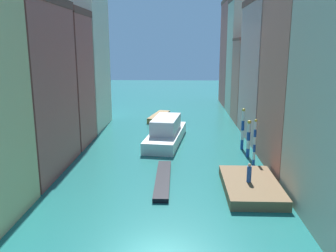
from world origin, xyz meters
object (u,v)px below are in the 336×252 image
waterfront_dock (251,186)px  mooring_pole_0 (255,143)px  gondola_black (163,179)px  person_on_dock (249,173)px  motorboat_0 (159,117)px  mooring_pole_1 (249,138)px  vaporetto_white (166,132)px  mooring_pole_2 (243,128)px

waterfront_dock → mooring_pole_0: 6.25m
gondola_black → person_on_dock: bearing=-15.1°
motorboat_0 → mooring_pole_1: bearing=-61.0°
person_on_dock → vaporetto_white: bearing=116.3°
gondola_black → motorboat_0: motorboat_0 is taller
mooring_pole_1 → mooring_pole_2: bearing=93.0°
mooring_pole_0 → vaporetto_white: bearing=135.5°
waterfront_dock → mooring_pole_2: (1.24, 11.65, 1.98)m
mooring_pole_1 → gondola_black: (-8.50, -7.13, -1.82)m
person_on_dock → mooring_pole_1: size_ratio=0.39×
mooring_pole_0 → mooring_pole_1: size_ratio=1.19×
waterfront_dock → mooring_pole_0: (1.36, 5.77, 1.97)m
waterfront_dock → motorboat_0: motorboat_0 is taller
mooring_pole_1 → gondola_black: 11.24m
person_on_dock → vaporetto_white: vaporetto_white is taller
mooring_pole_0 → gondola_black: 9.63m
mooring_pole_1 → vaporetto_white: bearing=148.0°
mooring_pole_1 → motorboat_0: size_ratio=0.52×
waterfront_dock → person_on_dock: size_ratio=4.95×
waterfront_dock → mooring_pole_1: (1.39, 8.88, 1.61)m
waterfront_dock → person_on_dock: bearing=-150.8°
vaporetto_white → mooring_pole_2: bearing=-17.4°
mooring_pole_2 → motorboat_0: bearing=122.6°
mooring_pole_1 → vaporetto_white: mooring_pole_1 is taller
waterfront_dock → vaporetto_white: vaporetto_white is taller
mooring_pole_0 → mooring_pole_1: bearing=89.5°
vaporetto_white → mooring_pole_1: bearing=-32.0°
mooring_pole_0 → mooring_pole_2: size_ratio=1.00×
mooring_pole_2 → vaporetto_white: mooring_pole_2 is taller
mooring_pole_0 → mooring_pole_2: (-0.12, 5.88, 0.01)m
gondola_black → motorboat_0: bearing=94.2°
waterfront_dock → gondola_black: size_ratio=0.86×
motorboat_0 → mooring_pole_2: bearing=-57.4°
mooring_pole_0 → gondola_black: (-8.47, -4.02, -2.19)m
waterfront_dock → gondola_black: waterfront_dock is taller
mooring_pole_1 → vaporetto_white: size_ratio=0.33×
vaporetto_white → gondola_black: size_ratio=1.36×
mooring_pole_0 → vaporetto_white: (-8.73, 8.58, -1.16)m
mooring_pole_0 → mooring_pole_1: 3.13m
gondola_black → mooring_pole_1: bearing=40.0°
waterfront_dock → person_on_dock: 1.13m
mooring_pole_0 → waterfront_dock: bearing=-103.3°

